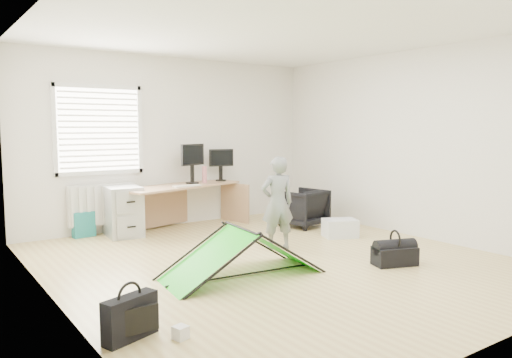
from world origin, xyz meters
TOP-DOWN VIEW (x-y plane):
  - ground at (0.00, 0.00)m, footprint 5.50×5.50m
  - back_wall at (0.00, 2.75)m, footprint 5.00×0.02m
  - window at (-1.20, 2.71)m, footprint 1.20×0.06m
  - radiator at (-1.20, 2.67)m, footprint 1.00×0.12m
  - desk at (-0.05, 2.38)m, footprint 2.12×1.16m
  - filing_cabinet at (-0.99, 2.39)m, footprint 0.53×0.67m
  - monitor_left at (0.18, 2.44)m, footprint 0.49×0.26m
  - monitor_right at (0.76, 2.52)m, footprint 0.42×0.18m
  - keyboard at (-0.07, 2.14)m, footprint 0.43×0.16m
  - thermos at (0.39, 2.41)m, footprint 0.10×0.10m
  - office_chair at (1.61, 1.41)m, footprint 0.76×0.77m
  - person at (0.38, 0.46)m, footprint 0.51×0.40m
  - kite at (-0.67, -0.28)m, footprint 1.76×0.93m
  - storage_crate at (1.56, 0.50)m, footprint 0.56×0.48m
  - tote_bag at (-1.49, 2.63)m, footprint 0.32×0.17m
  - laptop_bag at (-2.23, -1.14)m, footprint 0.47×0.27m
  - white_box at (-1.92, -1.35)m, footprint 0.12×0.12m
  - duffel_bag at (1.02, -0.94)m, footprint 0.55×0.40m

SIDE VIEW (x-z plane):
  - ground at x=0.00m, z-range 0.00..0.00m
  - white_box at x=-1.92m, z-range 0.00..0.10m
  - duffel_bag at x=1.02m, z-range 0.00..0.22m
  - storage_crate at x=1.56m, z-range 0.00..0.26m
  - laptop_bag at x=-2.23m, z-range 0.00..0.33m
  - tote_bag at x=-1.49m, z-range 0.00..0.37m
  - kite at x=-0.67m, z-range 0.00..0.52m
  - office_chair at x=1.61m, z-range 0.00..0.61m
  - desk at x=-0.05m, z-range 0.00..0.69m
  - filing_cabinet at x=-0.99m, z-range 0.00..0.73m
  - radiator at x=-1.20m, z-range 0.15..0.75m
  - person at x=0.38m, z-range 0.00..1.21m
  - keyboard at x=-0.07m, z-range 0.69..0.71m
  - thermos at x=0.39m, z-range 0.69..0.96m
  - monitor_right at x=0.76m, z-range 0.69..1.08m
  - monitor_left at x=0.18m, z-range 0.69..1.15m
  - back_wall at x=0.00m, z-range 0.00..2.70m
  - window at x=-1.20m, z-range 0.95..2.15m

